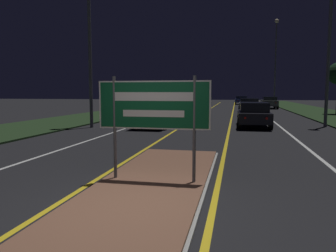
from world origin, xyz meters
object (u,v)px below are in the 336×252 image
car_receding_2 (269,102)px  car_approaching_1 (160,105)px  highway_sign (153,108)px  car_receding_3 (241,100)px  car_approaching_0 (155,113)px  streetlight_right_near (330,21)px  streetlight_right_far (276,53)px  car_receding_0 (254,114)px  streetlight_left_near (89,12)px  car_receding_1 (249,105)px

car_receding_2 → car_approaching_1: car_receding_2 is taller
highway_sign → car_approaching_1: bearing=102.9°
car_receding_3 → car_approaching_0: (-5.26, -35.91, 0.06)m
highway_sign → streetlight_right_near: bearing=63.3°
streetlight_right_near → streetlight_right_far: (-0.22, 24.47, 1.05)m
car_receding_0 → car_receding_2: size_ratio=1.05×
streetlight_right_far → car_receding_0: (-3.79, -25.27, -6.23)m
car_receding_2 → car_approaching_0: (-8.37, -23.08, 0.01)m
highway_sign → streetlight_left_near: 12.92m
streetlight_right_near → car_approaching_1: streetlight_right_near is taller
car_receding_0 → car_receding_1: 13.67m
streetlight_left_near → car_receding_1: 19.16m
highway_sign → car_approaching_0: (-2.81, 11.39, -0.85)m
car_approaching_0 → car_approaching_1: bearing=102.1°
highway_sign → car_approaching_0: 11.76m
streetlight_left_near → car_receding_2: size_ratio=2.17×
streetlight_right_near → car_receding_0: streetlight_right_near is taller
streetlight_left_near → car_approaching_1: size_ratio=2.28×
car_receding_2 → streetlight_right_near: bearing=-86.9°
streetlight_left_near → car_approaching_1: bearing=87.3°
car_receding_1 → streetlight_right_near: bearing=-73.5°
streetlight_left_near → car_approaching_1: streetlight_left_near is taller
streetlight_right_near → streetlight_left_near: bearing=-166.8°
car_receding_2 → car_receding_1: bearing=-107.9°
streetlight_left_near → car_receding_0: streetlight_left_near is taller
car_approaching_0 → car_approaching_1: (-2.75, 12.88, -0.02)m
streetlight_right_far → car_approaching_1: bearing=-131.6°
car_receding_0 → car_receding_1: car_receding_0 is taller
streetlight_right_far → car_receding_0: size_ratio=2.42×
streetlight_left_near → car_receding_1: (9.13, 15.90, -5.57)m
streetlight_left_near → car_receding_2: 27.44m
car_approaching_1 → car_receding_3: bearing=70.8°
streetlight_left_near → streetlight_right_far: bearing=65.2°
car_receding_1 → car_approaching_0: bearing=-111.1°
car_receding_0 → car_approaching_1: 14.34m
highway_sign → streetlight_left_near: size_ratio=0.25×
streetlight_left_near → streetlight_right_near: streetlight_left_near is taller
car_receding_3 → car_receding_1: bearing=-88.8°
streetlight_right_far → streetlight_right_near: bearing=-89.5°
streetlight_left_near → car_approaching_0: size_ratio=2.23×
car_receding_0 → car_approaching_1: size_ratio=1.10×
highway_sign → car_receding_2: bearing=80.8°
streetlight_right_near → car_approaching_0: streetlight_right_near is taller
car_approaching_0 → car_receding_1: bearing=68.9°
highway_sign → car_approaching_1: 24.91m
car_receding_0 → car_approaching_0: size_ratio=1.08×
car_receding_0 → car_receding_2: car_receding_2 is taller
streetlight_left_near → car_receding_1: size_ratio=2.29×
streetlight_right_far → car_approaching_1: streetlight_right_far is taller
car_receding_0 → car_approaching_0: 5.62m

